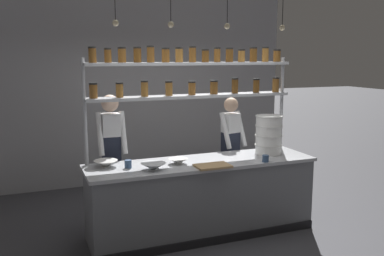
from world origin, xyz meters
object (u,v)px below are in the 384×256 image
object	(u,v)px
prep_bowl_near_left	(178,161)
prep_bowl_center_back	(106,164)
serving_cup_front	(128,164)
serving_cup_by_board	(265,158)
container_stack	(269,135)
chef_left	(112,151)
prep_bowl_center_front	(154,167)
chef_center	(231,145)
cutting_board	(213,166)
spice_shelf_unit	(192,81)

from	to	relation	value
prep_bowl_near_left	prep_bowl_center_back	bearing A→B (deg)	167.68
serving_cup_front	serving_cup_by_board	xyz separation A→B (m)	(1.60, -0.34, -0.00)
container_stack	serving_cup_by_board	bearing A→B (deg)	-125.77
chef_left	serving_cup_by_board	size ratio (longest dim) A/B	20.10
prep_bowl_center_front	serving_cup_by_board	distance (m)	1.36
chef_center	prep_bowl_near_left	size ratio (longest dim) A/B	6.88
container_stack	cutting_board	bearing A→B (deg)	-160.23
serving_cup_by_board	prep_bowl_center_front	bearing A→B (deg)	173.62
prep_bowl_near_left	chef_center	bearing A→B (deg)	34.74
prep_bowl_near_left	serving_cup_by_board	world-z (taller)	serving_cup_by_board
prep_bowl_center_back	serving_cup_front	world-z (taller)	serving_cup_front
prep_bowl_center_front	serving_cup_by_board	bearing A→B (deg)	-6.38
prep_bowl_center_front	prep_bowl_center_back	xyz separation A→B (m)	(-0.47, 0.33, -0.00)
prep_bowl_near_left	prep_bowl_center_back	distance (m)	0.84
container_stack	serving_cup_front	bearing A→B (deg)	-179.32
chef_center	serving_cup_by_board	bearing A→B (deg)	-107.27
spice_shelf_unit	prep_bowl_near_left	xyz separation A→B (m)	(-0.31, -0.34, -0.92)
container_stack	cutting_board	world-z (taller)	container_stack
serving_cup_front	prep_bowl_center_front	bearing A→B (deg)	-37.16
chef_left	prep_bowl_center_back	size ratio (longest dim) A/B	6.22
spice_shelf_unit	serving_cup_front	world-z (taller)	spice_shelf_unit
cutting_board	prep_bowl_near_left	size ratio (longest dim) A/B	1.72
spice_shelf_unit	container_stack	xyz separation A→B (m)	(0.95, -0.29, -0.70)
chef_center	prep_bowl_center_front	xyz separation A→B (m)	(-1.41, -0.89, 0.04)
serving_cup_by_board	serving_cup_front	bearing A→B (deg)	168.09
serving_cup_front	spice_shelf_unit	bearing A→B (deg)	18.69
chef_center	prep_bowl_near_left	distance (m)	1.29
chef_left	cutting_board	bearing A→B (deg)	-44.59
cutting_board	prep_bowl_near_left	distance (m)	0.43
prep_bowl_near_left	prep_bowl_center_front	distance (m)	0.38
spice_shelf_unit	chef_left	size ratio (longest dim) A/B	1.58
spice_shelf_unit	cutting_board	size ratio (longest dim) A/B	6.72
spice_shelf_unit	chef_center	world-z (taller)	spice_shelf_unit
serving_cup_front	prep_bowl_center_back	bearing A→B (deg)	147.45
serving_cup_front	chef_left	bearing A→B (deg)	94.93
chef_left	serving_cup_by_board	world-z (taller)	chef_left
cutting_board	spice_shelf_unit	bearing A→B (deg)	90.36
chef_center	serving_cup_front	bearing A→B (deg)	-171.10
container_stack	serving_cup_by_board	distance (m)	0.49
spice_shelf_unit	prep_bowl_near_left	size ratio (longest dim) A/B	11.56
chef_left	prep_bowl_center_back	world-z (taller)	chef_left
spice_shelf_unit	chef_center	distance (m)	1.28
chef_center	prep_bowl_near_left	xyz separation A→B (m)	(-1.06, -0.74, 0.04)
chef_left	container_stack	size ratio (longest dim) A/B	3.38
container_stack	prep_bowl_center_front	distance (m)	1.64
serving_cup_front	container_stack	bearing A→B (deg)	0.68
chef_left	container_stack	bearing A→B (deg)	-17.77
chef_center	prep_bowl_center_back	size ratio (longest dim) A/B	5.85
prep_bowl_center_front	serving_cup_by_board	size ratio (longest dim) A/B	3.32
spice_shelf_unit	serving_cup_by_board	xyz separation A→B (m)	(0.69, -0.64, -0.91)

